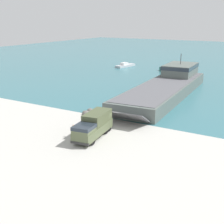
{
  "coord_description": "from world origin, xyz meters",
  "views": [
    {
      "loc": [
        21.93,
        -35.99,
        15.2
      ],
      "look_at": [
        -0.26,
        1.37,
        2.06
      ],
      "focal_mm": 50.0,
      "sensor_mm": 36.0,
      "label": 1
    }
  ],
  "objects_px": {
    "military_truck": "(93,125)",
    "soldier_on_ramp": "(74,130)",
    "landing_craft": "(167,85)",
    "moored_boat_b": "(125,65)",
    "moored_boat_a": "(168,69)",
    "mooring_bollard": "(94,114)"
  },
  "relations": [
    {
      "from": "landing_craft",
      "to": "soldier_on_ramp",
      "type": "bearing_deg",
      "value": -96.92
    },
    {
      "from": "military_truck",
      "to": "moored_boat_a",
      "type": "height_order",
      "value": "military_truck"
    },
    {
      "from": "soldier_on_ramp",
      "to": "military_truck",
      "type": "bearing_deg",
      "value": -102.83
    },
    {
      "from": "soldier_on_ramp",
      "to": "moored_boat_a",
      "type": "distance_m",
      "value": 56.36
    },
    {
      "from": "landing_craft",
      "to": "military_truck",
      "type": "distance_m",
      "value": 28.66
    },
    {
      "from": "soldier_on_ramp",
      "to": "moored_boat_a",
      "type": "xyz_separation_m",
      "value": [
        -8.16,
        55.76,
        -0.24
      ]
    },
    {
      "from": "moored_boat_a",
      "to": "mooring_bollard",
      "type": "distance_m",
      "value": 47.03
    },
    {
      "from": "soldier_on_ramp",
      "to": "moored_boat_a",
      "type": "relative_size",
      "value": 0.26
    },
    {
      "from": "moored_boat_b",
      "to": "mooring_bollard",
      "type": "xyz_separation_m",
      "value": [
        20.83,
        -49.15,
        -0.08
      ]
    },
    {
      "from": "moored_boat_b",
      "to": "moored_boat_a",
      "type": "bearing_deg",
      "value": 0.79
    },
    {
      "from": "military_truck",
      "to": "moored_boat_b",
      "type": "relative_size",
      "value": 0.97
    },
    {
      "from": "moored_boat_a",
      "to": "moored_boat_b",
      "type": "height_order",
      "value": "moored_boat_a"
    },
    {
      "from": "soldier_on_ramp",
      "to": "mooring_bollard",
      "type": "bearing_deg",
      "value": -25.08
    },
    {
      "from": "military_truck",
      "to": "moored_boat_a",
      "type": "distance_m",
      "value": 55.45
    },
    {
      "from": "military_truck",
      "to": "soldier_on_ramp",
      "type": "relative_size",
      "value": 4.76
    },
    {
      "from": "landing_craft",
      "to": "mooring_bollard",
      "type": "relative_size",
      "value": 53.87
    },
    {
      "from": "moored_boat_b",
      "to": "soldier_on_ramp",
      "type": "bearing_deg",
      "value": -58.21
    },
    {
      "from": "soldier_on_ramp",
      "to": "moored_boat_b",
      "type": "bearing_deg",
      "value": -20.42
    },
    {
      "from": "landing_craft",
      "to": "moored_boat_b",
      "type": "height_order",
      "value": "landing_craft"
    },
    {
      "from": "mooring_bollard",
      "to": "moored_boat_a",
      "type": "bearing_deg",
      "value": 96.48
    },
    {
      "from": "moored_boat_a",
      "to": "soldier_on_ramp",
      "type": "bearing_deg",
      "value": -132.0
    },
    {
      "from": "landing_craft",
      "to": "military_truck",
      "type": "bearing_deg",
      "value": -92.48
    }
  ]
}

